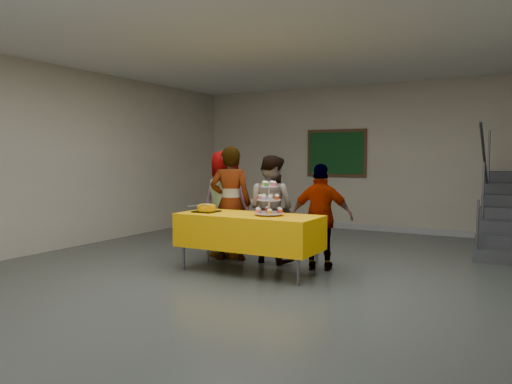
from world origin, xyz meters
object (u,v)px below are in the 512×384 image
Objects in this scene: cupcake_stand at (269,201)px; schoolchild_a at (225,204)px; bear_cake at (206,208)px; schoolchild_d at (321,217)px; bake_table at (249,231)px; schoolchild_c at (271,209)px; noticeboard at (336,153)px; schoolchild_b at (231,203)px.

schoolchild_a is at bearing 146.48° from cupcake_stand.
bear_cake is 0.25× the size of schoolchild_d.
bear_cake reaches higher than bake_table.
schoolchild_a is at bearing 6.61° from schoolchild_c.
bear_cake is 0.23× the size of schoolchild_c.
cupcake_stand is 0.83m from schoolchild_c.
schoolchild_c is 1.18× the size of noticeboard.
schoolchild_d is (1.63, -0.16, -0.10)m from schoolchild_a.
schoolchild_a is 1.24× the size of noticeboard.
bear_cake is at bearing 62.81° from schoolchild_c.
schoolchild_b reaches higher than schoolchild_c.
schoolchild_d is at bearing 51.88° from cupcake_stand.
schoolchild_c is at bearing 178.10° from schoolchild_a.
bear_cake is at bearing -176.49° from bake_table.
noticeboard reaches higher than schoolchild_c.
schoolchild_c is 3.83m from noticeboard.
bake_table is 4.61m from noticeboard.
bake_table is 1.00m from schoolchild_d.
bake_table is 0.93m from schoolchild_b.
cupcake_stand is 0.27× the size of schoolchild_b.
bake_table is 0.69m from bear_cake.
schoolchild_c is at bearing -84.37° from noticeboard.
schoolchild_d is (1.40, 0.66, -0.12)m from bear_cake.
schoolchild_d is (0.83, -0.13, -0.06)m from schoolchild_c.
schoolchild_b is at bearing 23.56° from schoolchild_c.
schoolchild_b is 1.29× the size of noticeboard.
noticeboard is (-0.43, 4.47, 1.04)m from bake_table.
schoolchild_c is at bearing 115.72° from cupcake_stand.
schoolchild_d reaches higher than bear_cake.
cupcake_stand is (0.29, 0.02, 0.39)m from bake_table.
bake_table is at bearing 117.11° from schoolchild_b.
schoolchild_b is (-0.01, 0.64, 0.01)m from bear_cake.
schoolchild_d is at bearing 39.17° from bake_table.
bear_cake is at bearing -92.63° from noticeboard.
schoolchild_b is 3.95m from noticeboard.
bake_table is at bearing -176.23° from cupcake_stand.
bake_table is at bearing 138.00° from schoolchild_a.
noticeboard is at bearing 99.19° from cupcake_stand.
schoolchild_a reaches higher than bake_table.
noticeboard is (0.43, 3.69, 0.79)m from schoolchild_a.
cupcake_stand is 0.34× the size of noticeboard.
cupcake_stand is at bearing 3.77° from bake_table.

